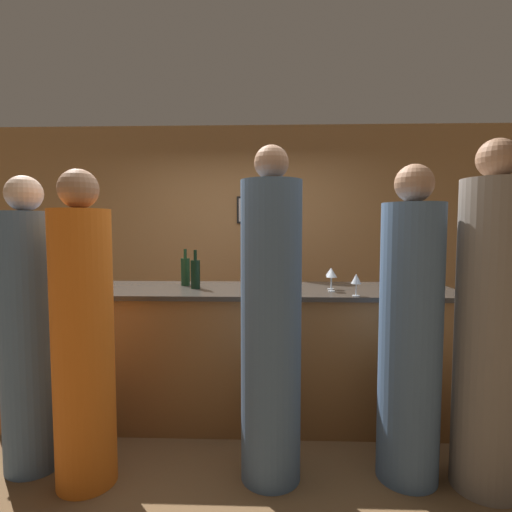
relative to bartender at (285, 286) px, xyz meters
The scene contains 16 objects.
ground_plane 1.30m from the bartender, 119.84° to the right, with size 14.00×14.00×0.00m, color brown.
back_wall 1.32m from the bartender, 110.95° to the left, with size 8.00×0.08×2.80m.
bar_counter 0.99m from the bartender, 119.84° to the right, with size 3.49×0.80×1.05m.
bartender is the anchor object (origin of this frame).
guest_0 1.96m from the bartender, 55.48° to the right, with size 0.38×0.38×2.03m.
guest_1 2.24m from the bartender, 137.98° to the right, with size 0.35×0.35×1.85m.
guest_2 1.68m from the bartender, 65.87° to the right, with size 0.36×0.36×1.90m.
guest_3 2.07m from the bartender, 127.13° to the right, with size 0.35×0.35×1.86m.
guest_4 1.57m from the bartender, 95.32° to the right, with size 0.36×0.36×2.01m.
wine_bottle_0 1.09m from the bartender, 143.45° to the right, with size 0.07×0.07×0.30m.
wine_bottle_1 0.61m from the bartender, 116.88° to the right, with size 0.07×0.07×0.31m.
wine_bottle_2 1.11m from the bartender, 133.06° to the right, with size 0.07×0.07×0.31m.
wine_glass_0 1.04m from the bartender, 109.51° to the right, with size 0.06×0.06×0.17m.
wine_glass_1 1.22m from the bartender, 67.78° to the right, with size 0.07×0.07×0.16m.
wine_glass_2 0.89m from the bartender, 67.93° to the right, with size 0.08×0.08×0.17m.
wine_glass_3 0.99m from the bartender, 70.88° to the right, with size 0.08×0.08×0.17m.
Camera 1 is at (0.29, -3.14, 1.53)m, focal length 28.00 mm.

